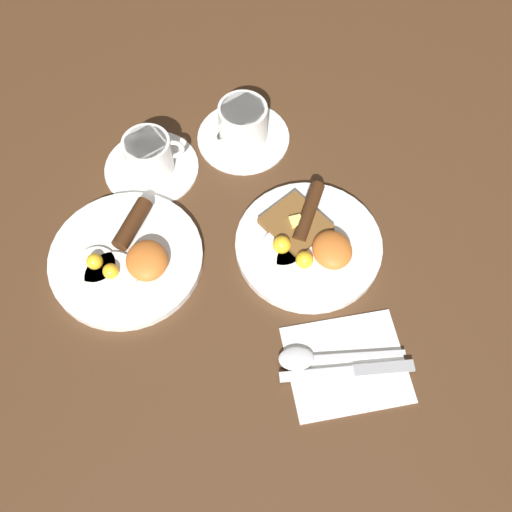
% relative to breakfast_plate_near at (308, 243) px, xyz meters
% --- Properties ---
extents(ground_plane, '(3.00, 3.00, 0.00)m').
position_rel_breakfast_plate_near_xyz_m(ground_plane, '(-0.00, -0.00, -0.01)').
color(ground_plane, '#4C301C').
extents(breakfast_plate_near, '(0.24, 0.24, 0.05)m').
position_rel_breakfast_plate_near_xyz_m(breakfast_plate_near, '(0.00, 0.00, 0.00)').
color(breakfast_plate_near, white).
rests_on(breakfast_plate_near, ground_plane).
extents(breakfast_plate_far, '(0.25, 0.25, 0.05)m').
position_rel_breakfast_plate_near_xyz_m(breakfast_plate_far, '(0.04, 0.29, -0.00)').
color(breakfast_plate_far, white).
rests_on(breakfast_plate_far, ground_plane).
extents(teacup_near, '(0.17, 0.17, 0.08)m').
position_rel_breakfast_plate_near_xyz_m(teacup_near, '(0.25, 0.05, 0.02)').
color(teacup_near, white).
rests_on(teacup_near, ground_plane).
extents(teacup_far, '(0.17, 0.17, 0.07)m').
position_rel_breakfast_plate_near_xyz_m(teacup_far, '(0.22, 0.22, 0.02)').
color(teacup_far, white).
rests_on(teacup_far, ground_plane).
extents(napkin, '(0.16, 0.18, 0.01)m').
position_rel_breakfast_plate_near_xyz_m(napkin, '(-0.21, 0.00, -0.01)').
color(napkin, white).
rests_on(napkin, ground_plane).
extents(knife, '(0.04, 0.20, 0.01)m').
position_rel_breakfast_plate_near_xyz_m(knife, '(-0.22, -0.01, -0.01)').
color(knife, silver).
rests_on(knife, napkin).
extents(spoon, '(0.05, 0.19, 0.01)m').
position_rel_breakfast_plate_near_xyz_m(spoon, '(-0.19, 0.05, -0.00)').
color(spoon, silver).
rests_on(spoon, napkin).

